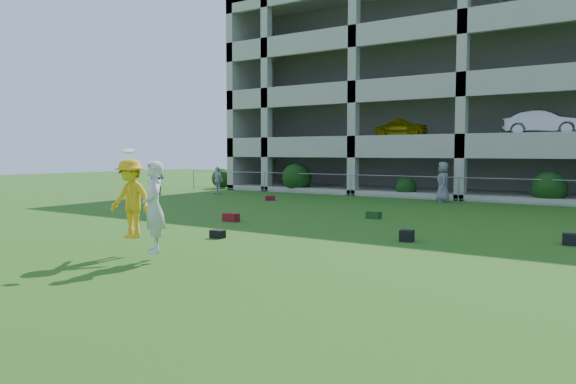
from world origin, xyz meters
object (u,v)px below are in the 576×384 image
Objects in this scene: bystander_c at (443,182)px; bystander_b at (217,180)px; parking_garage at (506,93)px; frisbee_contest at (138,201)px; bystander_a at (157,179)px; crate_d at (407,236)px.

bystander_b is at bearing -108.95° from bystander_c.
frisbee_contest is at bearing -92.59° from parking_garage.
bystander_b is 0.05× the size of parking_garage.
bystander_b is at bearing 126.66° from frisbee_contest.
bystander_b is 19.41m from frisbee_contest.
bystander_a is at bearing -121.93° from bystander_b.
frisbee_contest is at bearing -31.48° from bystander_c.
crate_d is (18.03, -7.51, -0.73)m from bystander_a.
bystander_b is 18.68m from crate_d.
bystander_b is at bearing 28.46° from bystander_a.
bystander_b is at bearing -136.83° from parking_garage.
frisbee_contest is at bearing -126.91° from crate_d.
bystander_a is at bearing 157.38° from crate_d.
frisbee_contest is 28.03m from parking_garage.
frisbee_contest reaches higher than bystander_c.
bystander_a is 5.05× the size of crate_d.
crate_d is 22.99m from parking_garage.
parking_garage is (12.83, 12.04, 5.23)m from bystander_b.
parking_garage reaches higher than bystander_b.
crate_d is at bearing -13.43° from bystander_c.
bystander_b is 0.81× the size of bystander_c.
bystander_a is 0.92× the size of bystander_c.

